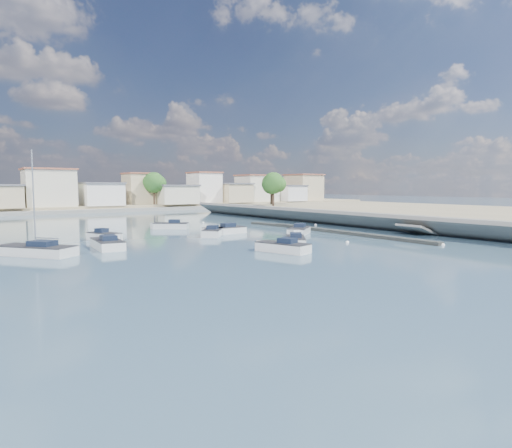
{
  "coord_description": "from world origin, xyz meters",
  "views": [
    {
      "loc": [
        -31.45,
        -26.61,
        5.75
      ],
      "look_at": [
        -3.05,
        14.22,
        1.4
      ],
      "focal_mm": 30.0,
      "sensor_mm": 36.0,
      "label": 1
    }
  ],
  "objects_px": {
    "motorboat_e": "(107,244)",
    "motorboat_g": "(106,237)",
    "motorboat_f": "(169,226)",
    "sailboat": "(33,250)",
    "motorboat_a": "(280,247)",
    "motorboat_d": "(299,231)",
    "motorboat_h": "(295,241)",
    "motorboat_b": "(214,232)",
    "motorboat_c": "(223,231)"
  },
  "relations": [
    {
      "from": "motorboat_b",
      "to": "motorboat_g",
      "type": "relative_size",
      "value": 1.08
    },
    {
      "from": "motorboat_d",
      "to": "motorboat_f",
      "type": "xyz_separation_m",
      "value": [
        -9.99,
        15.39,
        0.0
      ]
    },
    {
      "from": "motorboat_a",
      "to": "motorboat_d",
      "type": "xyz_separation_m",
      "value": [
        10.18,
        9.44,
        -0.0
      ]
    },
    {
      "from": "motorboat_f",
      "to": "motorboat_h",
      "type": "xyz_separation_m",
      "value": [
        3.76,
        -22.2,
        0.0
      ]
    },
    {
      "from": "motorboat_e",
      "to": "motorboat_g",
      "type": "bearing_deg",
      "value": 75.33
    },
    {
      "from": "motorboat_b",
      "to": "motorboat_c",
      "type": "distance_m",
      "value": 1.92
    },
    {
      "from": "motorboat_b",
      "to": "motorboat_h",
      "type": "height_order",
      "value": "same"
    },
    {
      "from": "motorboat_h",
      "to": "motorboat_c",
      "type": "bearing_deg",
      "value": 94.13
    },
    {
      "from": "motorboat_g",
      "to": "motorboat_h",
      "type": "height_order",
      "value": "same"
    },
    {
      "from": "motorboat_b",
      "to": "motorboat_d",
      "type": "height_order",
      "value": "same"
    },
    {
      "from": "sailboat",
      "to": "motorboat_b",
      "type": "bearing_deg",
      "value": 11.86
    },
    {
      "from": "motorboat_a",
      "to": "motorboat_g",
      "type": "height_order",
      "value": "same"
    },
    {
      "from": "motorboat_c",
      "to": "motorboat_h",
      "type": "height_order",
      "value": "same"
    },
    {
      "from": "motorboat_f",
      "to": "sailboat",
      "type": "distance_m",
      "value": 23.53
    },
    {
      "from": "motorboat_e",
      "to": "sailboat",
      "type": "relative_size",
      "value": 0.67
    },
    {
      "from": "motorboat_g",
      "to": "motorboat_d",
      "type": "bearing_deg",
      "value": -20.09
    },
    {
      "from": "motorboat_g",
      "to": "sailboat",
      "type": "distance_m",
      "value": 10.3
    },
    {
      "from": "motorboat_e",
      "to": "motorboat_f",
      "type": "bearing_deg",
      "value": 48.27
    },
    {
      "from": "motorboat_b",
      "to": "motorboat_c",
      "type": "xyz_separation_m",
      "value": [
        1.72,
        0.86,
        0.0
      ]
    },
    {
      "from": "motorboat_a",
      "to": "motorboat_d",
      "type": "relative_size",
      "value": 1.09
    },
    {
      "from": "motorboat_b",
      "to": "motorboat_c",
      "type": "bearing_deg",
      "value": 26.52
    },
    {
      "from": "motorboat_c",
      "to": "motorboat_h",
      "type": "relative_size",
      "value": 1.26
    },
    {
      "from": "motorboat_a",
      "to": "motorboat_b",
      "type": "xyz_separation_m",
      "value": [
        1.32,
        14.44,
        -0.0
      ]
    },
    {
      "from": "motorboat_d",
      "to": "motorboat_e",
      "type": "xyz_separation_m",
      "value": [
        -22.18,
        1.72,
        0.0
      ]
    },
    {
      "from": "motorboat_h",
      "to": "sailboat",
      "type": "distance_m",
      "value": 23.56
    },
    {
      "from": "motorboat_a",
      "to": "motorboat_f",
      "type": "distance_m",
      "value": 24.83
    },
    {
      "from": "sailboat",
      "to": "motorboat_g",
      "type": "bearing_deg",
      "value": 40.4
    },
    {
      "from": "motorboat_e",
      "to": "motorboat_b",
      "type": "bearing_deg",
      "value": 13.86
    },
    {
      "from": "motorboat_c",
      "to": "sailboat",
      "type": "distance_m",
      "value": 21.93
    },
    {
      "from": "motorboat_b",
      "to": "motorboat_e",
      "type": "relative_size",
      "value": 0.81
    },
    {
      "from": "motorboat_d",
      "to": "motorboat_g",
      "type": "height_order",
      "value": "same"
    },
    {
      "from": "motorboat_g",
      "to": "motorboat_b",
      "type": "bearing_deg",
      "value": -12.21
    },
    {
      "from": "motorboat_b",
      "to": "motorboat_h",
      "type": "distance_m",
      "value": 12.1
    },
    {
      "from": "motorboat_f",
      "to": "motorboat_c",
      "type": "bearing_deg",
      "value": -73.38
    },
    {
      "from": "motorboat_f",
      "to": "motorboat_g",
      "type": "height_order",
      "value": "same"
    },
    {
      "from": "motorboat_f",
      "to": "sailboat",
      "type": "bearing_deg",
      "value": -141.9
    },
    {
      "from": "motorboat_c",
      "to": "motorboat_g",
      "type": "height_order",
      "value": "same"
    },
    {
      "from": "motorboat_c",
      "to": "motorboat_e",
      "type": "distance_m",
      "value": 15.6
    },
    {
      "from": "motorboat_d",
      "to": "motorboat_g",
      "type": "relative_size",
      "value": 1.1
    },
    {
      "from": "motorboat_c",
      "to": "motorboat_f",
      "type": "distance_m",
      "value": 9.95
    },
    {
      "from": "sailboat",
      "to": "motorboat_d",
      "type": "bearing_deg",
      "value": -1.76
    },
    {
      "from": "motorboat_g",
      "to": "sailboat",
      "type": "height_order",
      "value": "sailboat"
    },
    {
      "from": "motorboat_b",
      "to": "motorboat_d",
      "type": "distance_m",
      "value": 10.18
    },
    {
      "from": "motorboat_b",
      "to": "motorboat_f",
      "type": "relative_size",
      "value": 1.03
    },
    {
      "from": "motorboat_f",
      "to": "motorboat_b",
      "type": "bearing_deg",
      "value": -83.81
    },
    {
      "from": "motorboat_a",
      "to": "motorboat_h",
      "type": "height_order",
      "value": "same"
    },
    {
      "from": "motorboat_e",
      "to": "motorboat_h",
      "type": "xyz_separation_m",
      "value": [
        15.96,
        -8.52,
        0.0
      ]
    },
    {
      "from": "motorboat_b",
      "to": "motorboat_g",
      "type": "distance_m",
      "value": 12.07
    },
    {
      "from": "motorboat_e",
      "to": "motorboat_a",
      "type": "bearing_deg",
      "value": -42.91
    },
    {
      "from": "motorboat_a",
      "to": "motorboat_b",
      "type": "distance_m",
      "value": 14.5
    }
  ]
}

